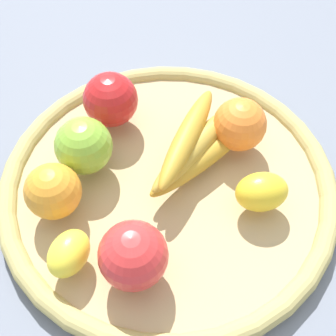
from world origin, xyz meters
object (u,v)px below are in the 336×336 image
at_px(orange_0, 53,191).
at_px(apple_2, 111,99).
at_px(banana_bunch, 195,148).
at_px(lemon_1, 69,253).
at_px(apple_1, 133,255).
at_px(apple_0, 84,146).
at_px(orange_1, 240,125).
at_px(lemon_0, 262,192).

bearing_deg(orange_0, apple_2, 121.08).
distance_m(banana_bunch, lemon_1, 0.21).
bearing_deg(apple_1, lemon_1, -135.69).
xyz_separation_m(apple_2, banana_bunch, (0.14, 0.04, -0.01)).
distance_m(apple_0, orange_1, 0.21).
height_order(orange_1, lemon_0, orange_1).
bearing_deg(apple_2, apple_0, -57.14).
bearing_deg(orange_0, apple_0, 118.96).
relative_size(apple_2, apple_1, 0.99).
bearing_deg(apple_2, orange_0, -58.92).
relative_size(lemon_0, lemon_1, 1.12).
bearing_deg(lemon_0, orange_1, 153.29).
bearing_deg(apple_2, lemon_0, 15.66).
xyz_separation_m(apple_2, orange_0, (0.09, -0.14, -0.00)).
bearing_deg(orange_1, apple_1, -72.30).
bearing_deg(apple_1, apple_2, 152.39).
xyz_separation_m(orange_0, lemon_1, (0.08, -0.03, -0.01)).
xyz_separation_m(apple_2, orange_1, (0.15, 0.11, -0.00)).
height_order(apple_2, lemon_0, apple_2).
distance_m(lemon_0, orange_0, 0.26).
distance_m(orange_1, apple_1, 0.24).
relative_size(apple_0, orange_0, 1.08).
xyz_separation_m(apple_0, lemon_1, (0.11, -0.09, -0.02)).
relative_size(apple_0, apple_2, 0.98).
bearing_deg(apple_2, apple_1, -27.61).
height_order(apple_1, lemon_1, apple_1).
relative_size(orange_1, orange_0, 1.04).
relative_size(lemon_0, orange_0, 0.95).
height_order(apple_2, lemon_1, apple_2).
bearing_deg(banana_bunch, lemon_1, -82.48).
height_order(banana_bunch, lemon_1, banana_bunch).
xyz_separation_m(apple_0, apple_2, (-0.05, 0.08, 0.00)).
relative_size(apple_1, lemon_0, 1.17).
distance_m(apple_1, banana_bunch, 0.18).
distance_m(apple_0, banana_bunch, 0.15).
relative_size(apple_2, lemon_0, 1.16).
height_order(apple_2, orange_0, apple_2).
xyz_separation_m(apple_0, apple_1, (0.17, -0.04, 0.00)).
relative_size(orange_1, lemon_0, 1.09).
bearing_deg(orange_0, banana_bunch, 75.07).
relative_size(apple_0, apple_1, 0.97).
relative_size(orange_0, lemon_1, 1.17).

